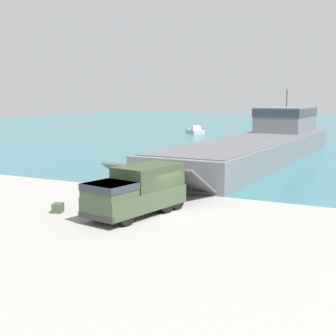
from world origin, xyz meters
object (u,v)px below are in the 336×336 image
Objects in this scene: landing_craft at (263,141)px; military_truck at (137,190)px; soldier_on_ramp at (101,193)px; mooring_bollard at (125,184)px; moored_boat_a at (195,131)px; cargo_crate at (58,208)px.

landing_craft is 30.20m from military_truck.
landing_craft reaches higher than soldier_on_ramp.
landing_craft is at bearing -168.92° from military_truck.
soldier_on_ramp reaches higher than mooring_bollard.
moored_boat_a is at bearing -149.52° from military_truck.
moored_boat_a is at bearing -64.96° from soldier_on_ramp.
landing_craft reaches higher than mooring_bollard.
landing_craft is 39.49m from moored_boat_a.
soldier_on_ramp is at bearing -73.27° from mooring_bollard.
landing_craft is 24.41m from mooring_bollard.
soldier_on_ramp is 0.27× the size of moored_boat_a.
soldier_on_ramp is 1.93× the size of mooring_bollard.
moored_boat_a is 66.77m from cargo_crate.
military_truck is at bearing 19.93° from cargo_crate.
soldier_on_ramp is at bearing -91.03° from military_truck.
mooring_bollard is at bearing -98.30° from landing_craft.
mooring_bollard is (18.64, -56.20, -0.04)m from moored_boat_a.
cargo_crate is (-4.10, -31.90, -1.76)m from landing_craft.
military_truck reaches higher than mooring_bollard.
military_truck is at bearing 175.91° from soldier_on_ramp.
landing_craft is 7.05× the size of moored_boat_a.
moored_boat_a is 7.04× the size of mooring_bollard.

